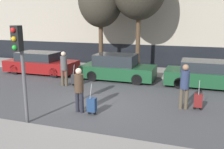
% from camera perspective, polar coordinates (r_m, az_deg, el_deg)
% --- Properties ---
extents(ground_plane, '(80.00, 80.00, 0.00)m').
position_cam_1_polar(ground_plane, '(10.35, -4.89, -7.11)').
color(ground_plane, '#424244').
extents(sidewalk_near, '(28.00, 2.50, 0.12)m').
position_cam_1_polar(sidewalk_near, '(7.35, -17.10, -15.84)').
color(sidewalk_near, gray).
rests_on(sidewalk_near, ground_plane).
extents(sidewalk_far, '(28.00, 3.00, 0.12)m').
position_cam_1_polar(sidewalk_far, '(16.75, 4.70, 0.83)').
color(sidewalk_far, gray).
rests_on(sidewalk_far, ground_plane).
extents(parked_car_0, '(4.65, 1.87, 1.38)m').
position_cam_1_polar(parked_car_0, '(16.84, -15.98, 2.48)').
color(parked_car_0, maroon).
rests_on(parked_car_0, ground_plane).
extents(parked_car_1, '(4.20, 1.86, 1.48)m').
position_cam_1_polar(parked_car_1, '(14.46, 1.30, 1.50)').
color(parked_car_1, '#194728').
rests_on(parked_car_1, ground_plane).
extents(parked_car_2, '(4.35, 1.89, 1.37)m').
position_cam_1_polar(parked_car_2, '(13.86, 20.94, -0.03)').
color(parked_car_2, '#194728').
rests_on(parked_car_2, ground_plane).
extents(pedestrian_left, '(0.34, 0.34, 1.83)m').
position_cam_1_polar(pedestrian_left, '(13.29, -10.95, 1.85)').
color(pedestrian_left, '#4C4233').
rests_on(pedestrian_left, ground_plane).
extents(trolley_left, '(0.34, 0.29, 1.16)m').
position_cam_1_polar(trolley_left, '(13.32, -8.52, -1.03)').
color(trolley_left, '#262628').
rests_on(trolley_left, ground_plane).
extents(pedestrian_center, '(0.35, 0.34, 1.71)m').
position_cam_1_polar(pedestrian_center, '(9.42, -7.55, -2.97)').
color(pedestrian_center, '#23232D').
rests_on(pedestrian_center, ground_plane).
extents(trolley_center, '(0.34, 0.29, 1.18)m').
position_cam_1_polar(trolley_center, '(9.31, -4.63, -6.93)').
color(trolley_center, navy).
rests_on(trolley_center, ground_plane).
extents(pedestrian_right, '(0.35, 0.34, 1.79)m').
position_cam_1_polar(pedestrian_right, '(10.05, 16.27, -2.07)').
color(pedestrian_right, '#4C4233').
rests_on(pedestrian_right, ground_plane).
extents(trolley_right, '(0.34, 0.29, 1.18)m').
position_cam_1_polar(trolley_right, '(10.32, 19.08, -5.63)').
color(trolley_right, maroon).
rests_on(trolley_right, ground_plane).
extents(traffic_light, '(0.28, 0.47, 3.29)m').
position_cam_1_polar(traffic_light, '(8.52, -20.34, 4.21)').
color(traffic_light, '#515154').
rests_on(traffic_light, ground_plane).
extents(bare_tree_down_street, '(2.91, 2.91, 6.34)m').
position_cam_1_polar(bare_tree_down_street, '(16.85, -2.66, 16.67)').
color(bare_tree_down_street, '#4C3826').
rests_on(bare_tree_down_street, sidewalk_far).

